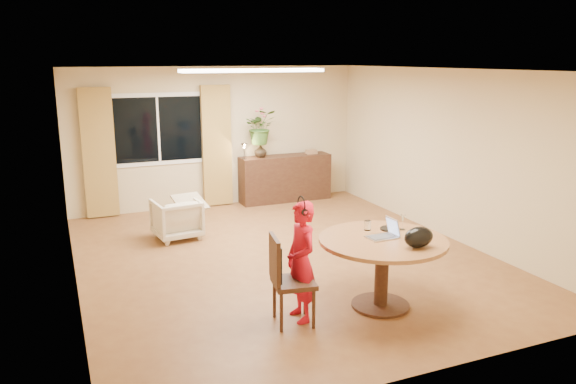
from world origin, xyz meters
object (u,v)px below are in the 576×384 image
object	(u,v)px
armchair	(177,219)
dining_chair	(294,280)
dining_table	(382,253)
sideboard	(285,178)
child	(301,262)

from	to	relation	value
armchair	dining_chair	bearing A→B (deg)	91.96
dining_table	sideboard	xyz separation A→B (m)	(0.87, 4.91, -0.19)
sideboard	dining_chair	bearing A→B (deg)	-111.67
armchair	sideboard	bearing A→B (deg)	-155.21
dining_chair	armchair	xyz separation A→B (m)	(-0.53, 3.36, -0.17)
child	sideboard	size ratio (longest dim) A/B	0.73
dining_table	child	world-z (taller)	child
armchair	sideboard	size ratio (longest dim) A/B	0.38
dining_chair	child	distance (m)	0.21
dining_table	dining_chair	distance (m)	1.08
dining_table	armchair	bearing A→B (deg)	115.28
dining_table	armchair	world-z (taller)	dining_table
dining_chair	child	world-z (taller)	child
armchair	sideboard	distance (m)	2.91
dining_table	child	size ratio (longest dim) A/B	1.09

